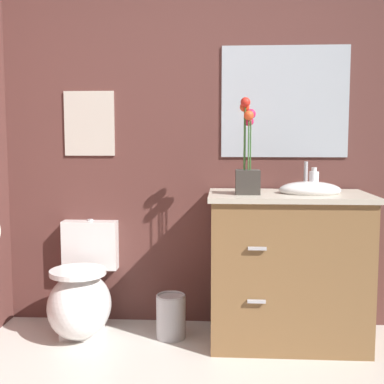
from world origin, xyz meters
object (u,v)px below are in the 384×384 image
Objects in this scene: soap_bottle at (314,181)px; wall_mirror at (285,102)px; toilet at (82,296)px; wall_poster at (89,124)px; flower_vase at (248,165)px; trash_bin at (171,316)px; vanity_cabinet at (288,266)px.

wall_mirror reaches higher than soap_bottle.
toilet is 1.11m from wall_poster.
toilet is 1.25× the size of flower_vase.
soap_bottle is at bearing 19.37° from flower_vase.
trash_bin is at bearing -174.87° from soap_bottle.
trash_bin is at bearing -1.91° from toilet.
soap_bottle is 1.19m from trash_bin.
trash_bin is 1.52m from wall_mirror.
wall_poster is (-1.01, 0.35, 0.25)m from flower_vase.
wall_mirror is (1.26, 0.27, 1.21)m from toilet.
flower_vase is 1.32× the size of wall_poster.
soap_bottle is (0.40, 0.14, -0.11)m from flower_vase.
wall_poster reaches higher than trash_bin.
soap_bottle is at bearing 28.83° from vanity_cabinet.
soap_bottle is 0.35× the size of wall_poster.
wall_poster is at bearing 171.60° from soap_bottle.
trash_bin is (-0.45, 0.06, -0.93)m from flower_vase.
vanity_cabinet is 2.58× the size of wall_poster.
soap_bottle is 0.54× the size of trash_bin.
wall_mirror is at bearing 126.85° from soap_bottle.
soap_bottle is at bearing -53.15° from wall_mirror.
wall_poster is (-1.26, 0.29, 0.85)m from vanity_cabinet.
trash_bin is at bearing -157.79° from wall_mirror.
wall_mirror is at bearing 11.99° from toilet.
toilet is 1.65× the size of wall_poster.
vanity_cabinet is 1.96× the size of flower_vase.
wall_poster is at bearing 166.89° from vanity_cabinet.
flower_vase is 1.04m from trash_bin.
wall_poster is at bearing 180.00° from wall_mirror.
trash_bin is at bearing 171.87° from flower_vase.
flower_vase is at bearing -4.71° from toilet.
soap_bottle reaches higher than toilet.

